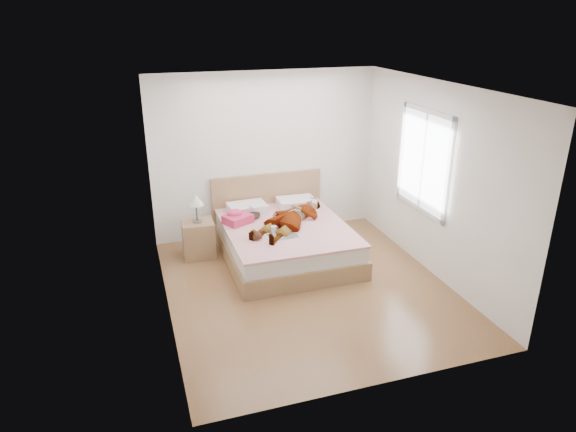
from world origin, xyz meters
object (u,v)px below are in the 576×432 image
object	(u,v)px
towel	(237,218)
plush_toy	(256,235)
phone	(251,207)
magazine	(282,235)
bed	(284,238)
nightstand	(198,236)
coffee_mug	(274,229)
woman	(291,215)

from	to	relation	value
towel	plush_toy	world-z (taller)	towel
phone	magazine	xyz separation A→B (m)	(0.22, -0.83, -0.15)
bed	nightstand	size ratio (longest dim) A/B	2.14
phone	nightstand	world-z (taller)	nightstand
phone	magazine	distance (m)	0.88
coffee_mug	plush_toy	size ratio (longest dim) A/B	0.56
phone	plush_toy	bearing A→B (deg)	-143.83
phone	coffee_mug	distance (m)	0.70
phone	nightstand	bearing A→B (deg)	140.37
bed	towel	world-z (taller)	bed
phone	magazine	world-z (taller)	phone
phone	bed	bearing A→B (deg)	-90.88
woman	phone	size ratio (longest dim) A/B	19.99
woman	towel	distance (m)	0.80
woman	nightstand	bearing A→B (deg)	-148.07
magazine	plush_toy	world-z (taller)	plush_toy
coffee_mug	nightstand	size ratio (longest dim) A/B	0.13
plush_toy	bed	bearing A→B (deg)	37.50
bed	nightstand	world-z (taller)	bed
bed	magazine	size ratio (longest dim) A/B	4.33
bed	plush_toy	bearing A→B (deg)	-142.50
bed	coffee_mug	distance (m)	0.45
bed	coffee_mug	xyz separation A→B (m)	(-0.23, -0.26, 0.28)
woman	bed	bearing A→B (deg)	-126.16
coffee_mug	nightstand	xyz separation A→B (m)	(-0.98, 0.62, -0.24)
woman	nightstand	world-z (taller)	nightstand
phone	magazine	size ratio (longest dim) A/B	0.18
woman	magazine	distance (m)	0.53
plush_toy	magazine	bearing A→B (deg)	-1.79
magazine	towel	bearing A→B (deg)	126.10
towel	plush_toy	xyz separation A→B (m)	(0.11, -0.65, -0.02)
woman	nightstand	distance (m)	1.41
phone	coffee_mug	size ratio (longest dim) A/B	0.66
bed	coffee_mug	world-z (taller)	bed
woman	towel	world-z (taller)	woman
plush_toy	nightstand	world-z (taller)	nightstand
towel	bed	bearing A→B (deg)	-20.78
woman	magazine	xyz separation A→B (m)	(-0.28, -0.43, -0.11)
phone	towel	xyz separation A→B (m)	(-0.26, -0.17, -0.08)
bed	towel	size ratio (longest dim) A/B	4.35
towel	coffee_mug	distance (m)	0.66
phone	coffee_mug	bearing A→B (deg)	-121.07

